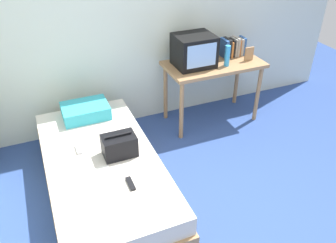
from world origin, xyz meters
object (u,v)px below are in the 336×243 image
at_px(desk, 213,71).
at_px(water_bottle, 227,56).
at_px(tv, 194,51).
at_px(remote_dark, 131,184).
at_px(handbag, 119,145).
at_px(picture_frame, 249,54).
at_px(book_row, 233,47).
at_px(remote_silver, 78,149).
at_px(magazine, 100,179).
at_px(pillow, 86,111).
at_px(bed, 103,176).

height_order(desk, water_bottle, water_bottle).
xyz_separation_m(tv, remote_dark, (-1.19, -1.28, -0.50)).
relative_size(desk, handbag, 3.87).
bearing_deg(desk, picture_frame, -13.34).
distance_m(desk, tv, 0.38).
height_order(book_row, remote_silver, book_row).
height_order(magazine, remote_dark, remote_dark).
height_order(desk, remote_silver, desk).
relative_size(desk, book_row, 3.99).
xyz_separation_m(handbag, remote_silver, (-0.34, 0.21, -0.09)).
bearing_deg(tv, book_row, 8.42).
relative_size(picture_frame, handbag, 0.55).
distance_m(tv, pillow, 1.38).
relative_size(handbag, magazine, 1.03).
relative_size(desk, remote_dark, 7.44).
distance_m(bed, water_bottle, 1.93).
xyz_separation_m(tv, handbag, (-1.16, -0.86, -0.41)).
height_order(desk, book_row, book_row).
distance_m(desk, picture_frame, 0.46).
bearing_deg(remote_silver, water_bottle, 15.19).
xyz_separation_m(water_bottle, remote_silver, (-1.84, -0.50, -0.44)).
bearing_deg(picture_frame, desk, 166.66).
bearing_deg(desk, bed, -152.92).
distance_m(water_bottle, book_row, 0.32).
bearing_deg(magazine, water_bottle, 28.87).
height_order(desk, pillow, desk).
xyz_separation_m(desk, remote_dark, (-1.44, -1.25, -0.22)).
bearing_deg(book_row, remote_silver, -160.27).
relative_size(water_bottle, picture_frame, 1.46).
height_order(bed, magazine, magazine).
xyz_separation_m(water_bottle, magazine, (-1.75, -0.96, -0.45)).
bearing_deg(picture_frame, remote_silver, -166.23).
relative_size(water_bottle, pillow, 0.50).
bearing_deg(bed, water_bottle, 22.13).
height_order(water_bottle, book_row, water_bottle).
height_order(bed, desk, desk).
height_order(book_row, handbag, book_row).
bearing_deg(book_row, handbag, -151.20).
bearing_deg(book_row, remote_dark, -142.14).
height_order(tv, handbag, tv).
distance_m(remote_dark, remote_silver, 0.70).
relative_size(picture_frame, remote_dark, 1.06).
bearing_deg(magazine, remote_silver, 101.54).
relative_size(tv, magazine, 1.52).
height_order(bed, remote_silver, remote_silver).
xyz_separation_m(tv, magazine, (-1.40, -1.12, -0.51)).
height_order(desk, tv, tv).
xyz_separation_m(bed, magazine, (-0.07, -0.28, 0.23)).
bearing_deg(bed, tv, 32.23).
height_order(picture_frame, remote_dark, picture_frame).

